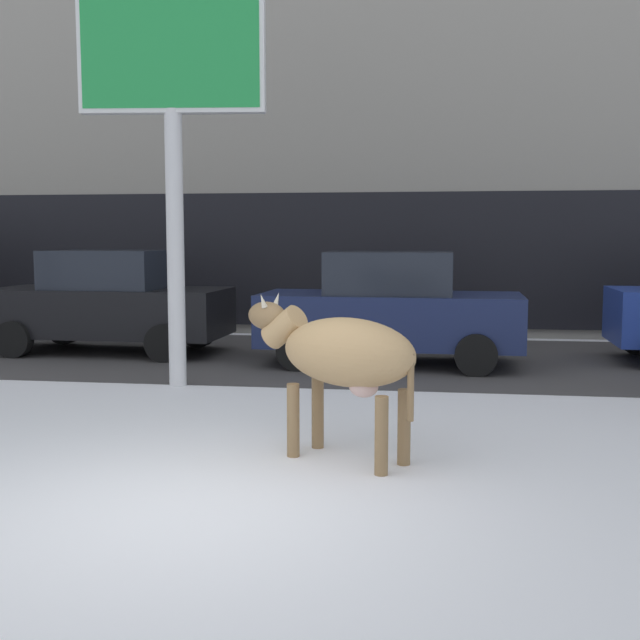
# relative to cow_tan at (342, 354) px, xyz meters

# --- Properties ---
(ground_plane) EXTENTS (120.00, 120.00, 0.00)m
(ground_plane) POSITION_rel_cow_tan_xyz_m (-1.04, -1.54, -0.99)
(ground_plane) COLOR white
(road_strip) EXTENTS (60.00, 5.60, 0.01)m
(road_strip) POSITION_rel_cow_tan_xyz_m (-1.04, 6.15, -0.99)
(road_strip) COLOR #423F3F
(road_strip) RESTS_ON ground
(building_facade) EXTENTS (44.00, 6.10, 13.00)m
(building_facade) POSITION_rel_cow_tan_xyz_m (-1.04, 12.31, 5.49)
(building_facade) COLOR gray
(building_facade) RESTS_ON ground
(cow_tan) EXTENTS (1.87, 1.26, 1.54)m
(cow_tan) POSITION_rel_cow_tan_xyz_m (0.00, 0.00, 0.00)
(cow_tan) COLOR tan
(cow_tan) RESTS_ON ground
(billboard) EXTENTS (2.53, 0.46, 5.56)m
(billboard) POSITION_rel_cow_tan_xyz_m (-2.70, 3.31, 3.32)
(billboard) COLOR silver
(billboard) RESTS_ON ground
(car_black_sedan) EXTENTS (4.25, 2.08, 1.84)m
(car_black_sedan) POSITION_rel_cow_tan_xyz_m (-4.93, 6.19, -0.09)
(car_black_sedan) COLOR black
(car_black_sedan) RESTS_ON ground
(car_navy_sedan) EXTENTS (4.25, 2.08, 1.84)m
(car_navy_sedan) POSITION_rel_cow_tan_xyz_m (0.14, 5.59, -0.09)
(car_navy_sedan) COLOR #19234C
(car_navy_sedan) RESTS_ON ground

